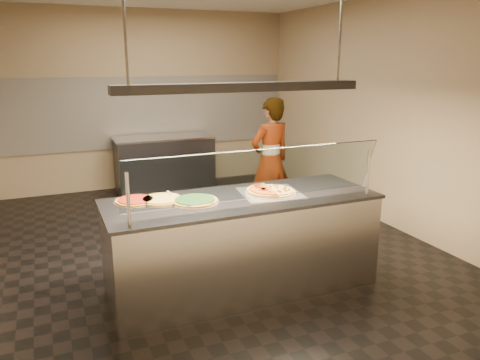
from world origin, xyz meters
name	(u,v)px	position (x,y,z in m)	size (l,w,h in m)	color
ground	(207,244)	(0.00, 0.00, -0.01)	(5.00, 6.00, 0.02)	black
wall_back	(148,100)	(0.00, 3.01, 1.50)	(5.00, 0.02, 3.00)	tan
wall_front	(374,185)	(0.00, -3.01, 1.50)	(5.00, 0.02, 3.00)	tan
wall_right	(381,112)	(2.51, 0.00, 1.50)	(0.02, 6.00, 3.00)	tan
tile_band	(149,112)	(0.00, 2.98, 1.30)	(4.90, 0.02, 1.20)	silver
serving_counter	(242,243)	(-0.04, -1.21, 0.47)	(2.58, 0.94, 0.93)	#B7B7BC
sneeze_guard	(258,175)	(-0.04, -1.55, 1.23)	(2.34, 0.18, 0.54)	#B7B7BC
perforated_tray	(270,193)	(0.26, -1.19, 0.94)	(0.63, 0.63, 0.01)	silver
half_pizza_pepperoni	(260,191)	(0.15, -1.19, 0.96)	(0.29, 0.49, 0.05)	#996222
half_pizza_sausage	(281,189)	(0.37, -1.19, 0.96)	(0.29, 0.49, 0.04)	#996222
pizza_spinach	(195,201)	(-0.50, -1.19, 0.95)	(0.44, 0.44, 0.03)	silver
pizza_cheese	(162,199)	(-0.77, -1.02, 0.94)	(0.43, 0.43, 0.03)	silver
pizza_tomato	(136,200)	(-1.00, -0.96, 0.94)	(0.39, 0.39, 0.03)	silver
pizza_spatula	(175,194)	(-0.63, -0.95, 0.96)	(0.17, 0.23, 0.02)	#B7B7BC
prep_table	(164,163)	(0.13, 2.55, 0.47)	(1.63, 0.74, 0.93)	#343439
worker	(270,160)	(1.10, 0.50, 0.85)	(0.62, 0.41, 1.70)	#3F3A44
heat_lamp_housing	(242,87)	(-0.04, -1.21, 1.95)	(2.30, 0.18, 0.08)	#343439
lamp_rod_left	(124,19)	(-1.04, -1.21, 2.50)	(0.02, 0.02, 1.01)	#B7B7BC
lamp_rod_right	(341,25)	(0.96, -1.21, 2.50)	(0.02, 0.02, 1.01)	#B7B7BC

